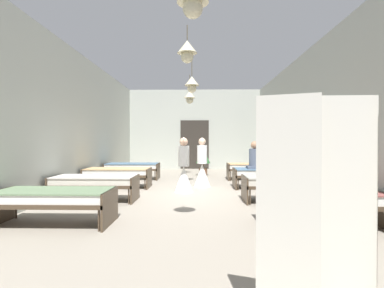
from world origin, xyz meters
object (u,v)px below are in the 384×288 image
at_px(bed_right_row_0, 321,199).
at_px(nurse_mid_aisle, 202,169).
at_px(bed_left_row_3, 132,167).
at_px(potted_plant, 203,157).
at_px(bed_right_row_1, 286,182).
at_px(nurse_near_aisle, 184,172).
at_px(bed_left_row_2, 118,173).
at_px(bed_left_row_1, 95,182).
at_px(bed_left_row_0, 54,198).
at_px(bed_right_row_3, 254,167).
at_px(bed_right_row_2, 266,173).
at_px(patient_seated_primary, 255,159).
at_px(privacy_screen, 348,219).

bearing_deg(bed_right_row_0, nurse_mid_aisle, 114.97).
bearing_deg(bed_left_row_3, potted_plant, 24.82).
xyz_separation_m(bed_right_row_1, nurse_mid_aisle, (-1.88, 2.13, 0.09)).
xyz_separation_m(bed_right_row_0, nurse_near_aisle, (-2.38, 3.10, 0.09)).
height_order(bed_left_row_2, bed_left_row_3, same).
bearing_deg(bed_right_row_1, bed_left_row_1, 180.00).
distance_m(bed_right_row_0, bed_left_row_2, 5.79).
xyz_separation_m(bed_left_row_0, bed_right_row_1, (4.37, 1.90, 0.00)).
bearing_deg(bed_right_row_3, bed_left_row_1, -138.99).
bearing_deg(nurse_mid_aisle, bed_right_row_2, -166.12).
xyz_separation_m(bed_left_row_3, bed_right_row_3, (4.37, 0.00, 0.00)).
distance_m(bed_right_row_1, nurse_mid_aisle, 2.84).
bearing_deg(bed_right_row_2, patient_seated_primary, -175.10).
xyz_separation_m(nurse_near_aisle, nurse_mid_aisle, (0.51, 0.93, 0.00)).
distance_m(bed_left_row_0, privacy_screen, 4.41).
height_order(bed_right_row_1, privacy_screen, privacy_screen).
height_order(bed_right_row_1, bed_left_row_2, same).
xyz_separation_m(bed_left_row_1, bed_left_row_3, (0.00, 3.80, 0.00)).
bearing_deg(patient_seated_primary, bed_left_row_3, 154.36).
relative_size(bed_right_row_1, potted_plant, 1.66).
bearing_deg(patient_seated_primary, bed_left_row_0, -136.84).
bearing_deg(bed_left_row_1, bed_left_row_3, 90.00).
bearing_deg(bed_right_row_0, bed_left_row_3, 127.48).
distance_m(bed_left_row_0, bed_right_row_0, 4.37).
xyz_separation_m(bed_right_row_0, potted_plant, (-1.81, 6.89, 0.29)).
distance_m(bed_left_row_1, bed_right_row_1, 4.37).
height_order(bed_left_row_2, potted_plant, potted_plant).
height_order(bed_left_row_0, nurse_mid_aisle, nurse_mid_aisle).
height_order(bed_right_row_1, nurse_near_aisle, nurse_near_aisle).
relative_size(bed_right_row_3, privacy_screen, 1.12).
xyz_separation_m(bed_left_row_2, nurse_near_aisle, (1.99, -0.70, 0.09)).
relative_size(nurse_mid_aisle, potted_plant, 1.30).
bearing_deg(bed_left_row_3, privacy_screen, -67.96).
relative_size(bed_right_row_0, potted_plant, 1.66).
bearing_deg(bed_left_row_0, patient_seated_primary, 43.16).
bearing_deg(nurse_mid_aisle, bed_right_row_0, 135.79).
bearing_deg(privacy_screen, bed_left_row_3, 113.75).
bearing_deg(bed_right_row_2, bed_right_row_0, -90.00).
relative_size(nurse_mid_aisle, privacy_screen, 0.87).
bearing_deg(bed_left_row_2, bed_left_row_1, -90.00).
height_order(bed_left_row_0, bed_left_row_2, same).
xyz_separation_m(bed_right_row_0, bed_right_row_3, (0.00, 5.70, 0.00)).
bearing_deg(bed_right_row_2, bed_left_row_2, 180.00).
xyz_separation_m(bed_left_row_2, potted_plant, (2.57, 3.09, 0.29)).
xyz_separation_m(bed_right_row_3, nurse_mid_aisle, (-1.88, -1.67, 0.09)).
distance_m(bed_right_row_0, privacy_screen, 2.94).
xyz_separation_m(bed_right_row_1, bed_left_row_2, (-4.37, 1.90, 0.00)).
distance_m(bed_left_row_2, patient_seated_primary, 4.04).
height_order(bed_right_row_1, bed_right_row_2, same).
xyz_separation_m(bed_left_row_0, bed_left_row_1, (0.00, 1.90, 0.00)).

